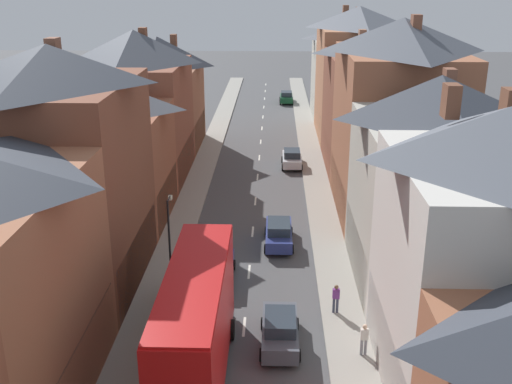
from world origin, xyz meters
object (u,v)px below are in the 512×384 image
at_px(double_decker_bus_lead, 196,325).
at_px(pedestrian_mid_left, 336,297).
at_px(car_near_blue, 217,267).
at_px(car_near_silver, 279,233).
at_px(street_lamp, 170,238).
at_px(car_parked_right_a, 292,158).
at_px(car_mid_white, 286,97).
at_px(delivery_van, 185,294).
at_px(car_parked_left_a, 280,330).
at_px(pedestrian_near_right, 364,338).

height_order(double_decker_bus_lead, pedestrian_mid_left, double_decker_bus_lead).
bearing_deg(car_near_blue, pedestrian_mid_left, -29.10).
bearing_deg(car_near_silver, street_lamp, -133.68).
xyz_separation_m(car_parked_right_a, car_mid_white, (0.00, 29.66, -0.00)).
distance_m(car_mid_white, street_lamp, 53.74).
bearing_deg(car_parked_right_a, double_decker_bus_lead, -98.85).
height_order(car_mid_white, delivery_van, delivery_van).
xyz_separation_m(double_decker_bus_lead, pedestrian_mid_left, (6.54, 5.67, -1.78)).
bearing_deg(car_mid_white, car_parked_right_a, -90.00).
bearing_deg(car_parked_left_a, delivery_van, 153.37).
xyz_separation_m(car_mid_white, pedestrian_mid_left, (1.63, -55.51, 0.20)).
bearing_deg(car_mid_white, double_decker_bus_lead, -94.59).
relative_size(car_near_silver, car_parked_right_a, 1.14).
xyz_separation_m(car_near_silver, car_parked_right_a, (1.30, 17.19, -0.01)).
height_order(double_decker_bus_lead, pedestrian_near_right, double_decker_bus_lead).
bearing_deg(delivery_van, pedestrian_near_right, -20.69).
xyz_separation_m(car_near_blue, car_parked_right_a, (4.90, 22.22, 0.01)).
height_order(pedestrian_near_right, street_lamp, street_lamp).
bearing_deg(pedestrian_near_right, car_parked_right_a, 94.99).
height_order(car_mid_white, street_lamp, street_lamp).
relative_size(car_parked_right_a, delivery_van, 0.77).
xyz_separation_m(car_near_silver, car_mid_white, (1.30, 46.85, -0.01)).
xyz_separation_m(double_decker_bus_lead, pedestrian_near_right, (7.49, 1.97, -1.78)).
bearing_deg(car_near_blue, double_decker_bus_lead, -90.06).
xyz_separation_m(delivery_van, pedestrian_near_right, (8.78, -3.32, -0.30)).
height_order(car_near_silver, street_lamp, street_lamp).
height_order(car_parked_left_a, car_parked_right_a, car_parked_left_a).
relative_size(car_parked_right_a, pedestrian_near_right, 2.48).
relative_size(car_near_blue, pedestrian_near_right, 2.58).
xyz_separation_m(car_parked_right_a, pedestrian_mid_left, (1.63, -25.85, 0.20)).
distance_m(car_near_silver, car_parked_right_a, 17.24).
bearing_deg(pedestrian_near_right, car_mid_white, 92.49).
distance_m(delivery_van, pedestrian_near_right, 9.39).
distance_m(delivery_van, pedestrian_mid_left, 7.84).
xyz_separation_m(car_near_blue, street_lamp, (-2.45, -1.31, 2.42)).
bearing_deg(double_decker_bus_lead, delivery_van, 103.73).
height_order(car_near_silver, car_mid_white, car_near_silver).
bearing_deg(pedestrian_near_right, pedestrian_mid_left, 104.43).
bearing_deg(street_lamp, car_near_silver, 46.32).
relative_size(car_near_blue, pedestrian_mid_left, 2.58).
relative_size(car_mid_white, pedestrian_mid_left, 2.50).
bearing_deg(street_lamp, pedestrian_near_right, -31.25).
distance_m(double_decker_bus_lead, car_near_silver, 14.91).
bearing_deg(pedestrian_near_right, street_lamp, 148.75).
height_order(car_parked_left_a, car_mid_white, car_parked_left_a).
xyz_separation_m(double_decker_bus_lead, car_near_silver, (3.61, 14.33, -1.98)).
distance_m(car_parked_left_a, pedestrian_mid_left, 4.08).
distance_m(car_near_blue, pedestrian_near_right, 10.47).
bearing_deg(street_lamp, delivery_van, -67.00).
bearing_deg(double_decker_bus_lead, street_lamp, 106.98).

